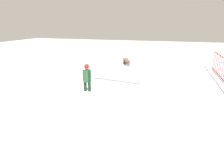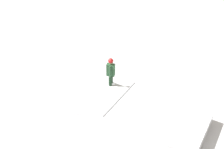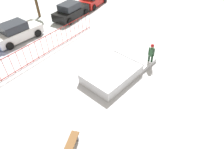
% 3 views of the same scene
% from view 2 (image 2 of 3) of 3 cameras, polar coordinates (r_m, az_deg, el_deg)
% --- Properties ---
extents(ground_plane, '(60.00, 60.00, 0.00)m').
position_cam_2_polar(ground_plane, '(10.73, 11.68, -12.37)').
color(ground_plane, '#B7BABF').
extents(skate_ramp, '(5.71, 3.34, 0.74)m').
position_cam_2_polar(skate_ramp, '(10.80, 7.91, -9.14)').
color(skate_ramp, silver).
rests_on(skate_ramp, ground).
extents(skater, '(0.41, 0.44, 1.73)m').
position_cam_2_polar(skater, '(12.05, -0.27, 0.60)').
color(skater, black).
rests_on(skater, ground).
extents(skateboard, '(0.81, 0.30, 0.09)m').
position_cam_2_polar(skateboard, '(12.23, 0.26, -4.22)').
color(skateboard, '#3F2D1E').
rests_on(skateboard, ground).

